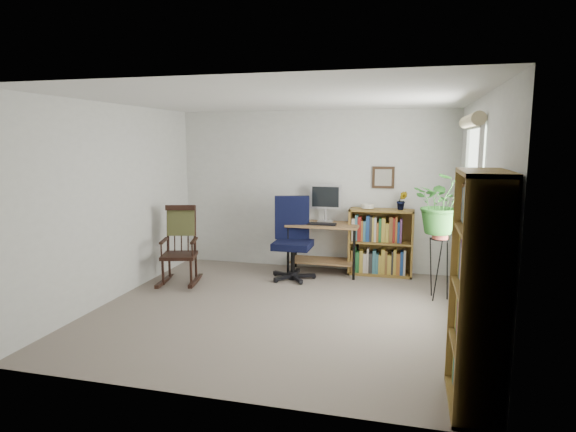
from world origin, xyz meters
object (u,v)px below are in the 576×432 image
(office_chair, at_px, (293,238))
(rocking_chair, at_px, (179,245))
(desk, at_px, (323,248))
(low_bookshelf, at_px, (381,242))
(tall_bookshelf, at_px, (478,292))

(office_chair, distance_m, rocking_chair, 1.58)
(desk, xyz_separation_m, low_bookshelf, (0.82, 0.12, 0.11))
(desk, relative_size, low_bookshelf, 1.07)
(office_chair, height_order, rocking_chair, office_chair)
(office_chair, bearing_deg, low_bookshelf, 7.68)
(office_chair, bearing_deg, tall_bookshelf, -70.92)
(office_chair, xyz_separation_m, low_bookshelf, (1.19, 0.54, -0.11))
(office_chair, relative_size, tall_bookshelf, 0.68)
(rocking_chair, relative_size, tall_bookshelf, 0.62)
(rocking_chair, bearing_deg, desk, 13.47)
(office_chair, bearing_deg, desk, 32.21)
(desk, xyz_separation_m, tall_bookshelf, (1.71, -3.30, 0.50))
(desk, height_order, rocking_chair, rocking_chair)
(low_bookshelf, height_order, tall_bookshelf, tall_bookshelf)
(office_chair, distance_m, tall_bookshelf, 3.56)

